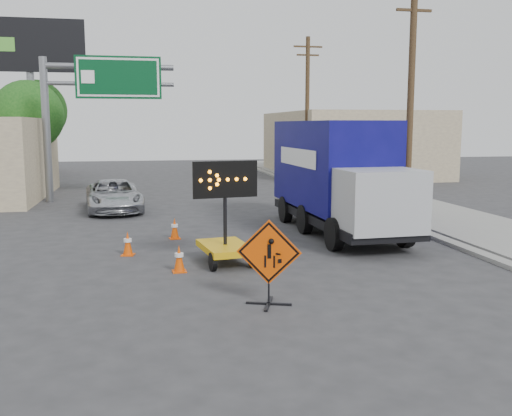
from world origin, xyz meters
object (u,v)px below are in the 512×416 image
object	(u,v)px
box_truck	(337,183)
arrow_board	(225,241)
construction_sign	(269,260)
pickup_truck	(114,196)

from	to	relation	value
box_truck	arrow_board	bearing A→B (deg)	-142.00
box_truck	construction_sign	bearing A→B (deg)	-120.63
construction_sign	arrow_board	distance (m)	3.72
arrow_board	pickup_truck	distance (m)	10.74
arrow_board	box_truck	bearing A→B (deg)	31.77
pickup_truck	box_truck	distance (m)	10.18
construction_sign	arrow_board	size ratio (longest dim) A/B	0.65
pickup_truck	arrow_board	bearing A→B (deg)	-77.76
construction_sign	box_truck	world-z (taller)	box_truck
construction_sign	box_truck	bearing A→B (deg)	80.83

